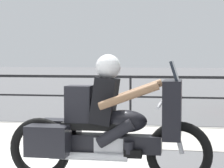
# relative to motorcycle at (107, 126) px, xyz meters

# --- Properties ---
(sidewalk_band) EXTENTS (44.00, 2.40, 0.01)m
(sidewalk_band) POSITION_rel_motorcycle_xyz_m (-0.38, 3.16, -0.67)
(sidewalk_band) COLOR #B7B2A8
(sidewalk_band) RESTS_ON ground
(fence_railing) EXTENTS (36.00, 0.05, 1.07)m
(fence_railing) POSITION_rel_motorcycle_xyz_m (-0.38, 4.80, 0.17)
(fence_railing) COLOR black
(fence_railing) RESTS_ON ground
(motorcycle) EXTENTS (2.40, 0.76, 1.51)m
(motorcycle) POSITION_rel_motorcycle_xyz_m (0.00, 0.00, 0.00)
(motorcycle) COLOR black
(motorcycle) RESTS_ON ground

